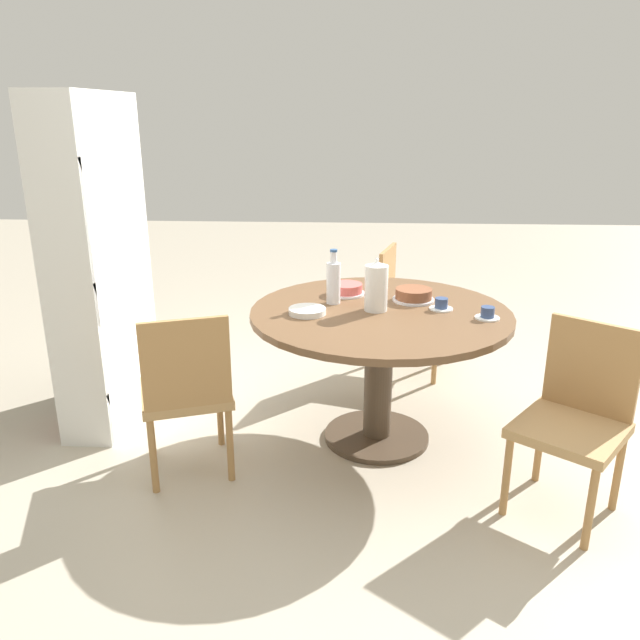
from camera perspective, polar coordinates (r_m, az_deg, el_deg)
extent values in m
plane|color=#B2A893|center=(3.52, 5.17, -10.70)|extent=(14.00, 14.00, 0.00)
cylinder|color=#473828|center=(3.52, 5.18, -10.48)|extent=(0.57, 0.57, 0.03)
cylinder|color=#473828|center=(3.36, 5.35, -5.20)|extent=(0.15, 0.15, 0.68)
cylinder|color=brown|center=(3.23, 5.54, 0.59)|extent=(1.35, 1.35, 0.04)
cylinder|color=#A87A47|center=(4.15, 10.46, -3.30)|extent=(0.03, 0.03, 0.39)
cylinder|color=#A87A47|center=(4.49, 11.18, -1.67)|extent=(0.03, 0.03, 0.39)
cylinder|color=#A87A47|center=(4.21, 5.62, -2.74)|extent=(0.03, 0.03, 0.39)
cylinder|color=#A87A47|center=(4.54, 6.69, -1.17)|extent=(0.03, 0.03, 0.39)
cube|color=tan|center=(4.27, 8.62, 0.51)|extent=(0.52, 0.52, 0.04)
cube|color=#A87A47|center=(4.24, 6.16, 3.77)|extent=(0.39, 0.13, 0.42)
cylinder|color=#A87A47|center=(3.41, -9.14, -8.28)|extent=(0.03, 0.03, 0.39)
cylinder|color=#A87A47|center=(3.39, -15.25, -8.88)|extent=(0.03, 0.03, 0.39)
cylinder|color=#A87A47|center=(3.09, -8.23, -11.21)|extent=(0.03, 0.03, 0.39)
cylinder|color=#A87A47|center=(3.07, -15.02, -11.90)|extent=(0.03, 0.03, 0.39)
cube|color=tan|center=(3.14, -12.17, -6.55)|extent=(0.54, 0.54, 0.04)
cube|color=#A87A47|center=(2.86, -12.15, -3.95)|extent=(0.16, 0.38, 0.42)
cylinder|color=#A87A47|center=(2.94, 16.68, -13.51)|extent=(0.03, 0.03, 0.39)
cylinder|color=#A87A47|center=(2.85, 23.47, -15.54)|extent=(0.03, 0.03, 0.39)
cylinder|color=#A87A47|center=(3.24, 19.42, -10.70)|extent=(0.03, 0.03, 0.39)
cylinder|color=#A87A47|center=(3.15, 25.59, -12.40)|extent=(0.03, 0.03, 0.39)
cube|color=tan|center=(2.94, 21.79, -9.37)|extent=(0.59, 0.59, 0.04)
cube|color=#A87A47|center=(3.02, 23.60, -3.99)|extent=(0.27, 0.33, 0.42)
cube|color=silver|center=(4.10, -17.29, 6.36)|extent=(0.04, 0.28, 1.82)
cube|color=silver|center=(3.34, -22.17, 3.15)|extent=(0.04, 0.28, 1.82)
cube|color=silver|center=(3.67, -17.59, 4.96)|extent=(0.89, 0.02, 1.82)
cube|color=silver|center=(4.00, -18.12, -7.54)|extent=(0.82, 0.27, 0.04)
cube|color=silver|center=(3.87, -18.62, -2.93)|extent=(0.82, 0.27, 0.04)
cube|color=silver|center=(3.76, -19.19, 2.24)|extent=(0.82, 0.27, 0.04)
cube|color=silver|center=(3.68, -19.79, 7.68)|extent=(0.82, 0.27, 0.04)
cube|color=silver|center=(3.64, -20.42, 13.30)|extent=(0.82, 0.27, 0.04)
cube|color=silver|center=(3.63, -21.07, 18.72)|extent=(0.82, 0.27, 0.04)
cube|color=black|center=(4.15, -16.97, -4.36)|extent=(0.33, 0.21, 0.25)
cube|color=#B72D28|center=(3.73, -19.44, -7.02)|extent=(0.33, 0.21, 0.27)
cube|color=teal|center=(4.05, -17.35, 0.38)|extent=(0.29, 0.21, 0.26)
cube|color=orange|center=(3.59, -20.13, -2.21)|extent=(0.29, 0.21, 0.27)
cube|color=gold|center=(3.93, -17.98, 5.54)|extent=(0.34, 0.21, 0.29)
cube|color=#28703D|center=(3.51, -20.63, 3.33)|extent=(0.34, 0.21, 0.24)
cube|color=black|center=(3.88, -18.49, 10.77)|extent=(0.32, 0.21, 0.29)
cube|color=orange|center=(3.43, -21.38, 9.28)|extent=(0.32, 0.21, 0.26)
cube|color=gold|center=(3.86, -18.98, 15.85)|extent=(0.31, 0.21, 0.25)
cube|color=#B72D28|center=(3.39, -22.23, 15.67)|extent=(0.31, 0.21, 0.30)
cylinder|color=white|center=(3.20, 5.16, 2.95)|extent=(0.12, 0.12, 0.24)
cone|color=white|center=(3.16, 5.23, 5.18)|extent=(0.11, 0.11, 0.02)
sphere|color=white|center=(3.16, 5.24, 5.52)|extent=(0.02, 0.02, 0.02)
cylinder|color=silver|center=(3.30, 1.24, 3.37)|extent=(0.08, 0.08, 0.22)
cylinder|color=silver|center=(3.27, 1.26, 5.74)|extent=(0.03, 0.03, 0.06)
cylinder|color=#2D5184|center=(3.26, 1.26, 6.37)|extent=(0.04, 0.04, 0.01)
cylinder|color=silver|center=(3.41, 8.53, 1.86)|extent=(0.23, 0.23, 0.01)
cylinder|color=brown|center=(3.40, 8.56, 2.40)|extent=(0.20, 0.20, 0.06)
cylinder|color=silver|center=(3.50, 2.39, 2.46)|extent=(0.21, 0.21, 0.01)
cylinder|color=#C65651|center=(3.49, 2.40, 2.94)|extent=(0.18, 0.18, 0.05)
cylinder|color=white|center=(3.28, 11.01, 1.02)|extent=(0.12, 0.12, 0.01)
cylinder|color=#334775|center=(3.27, 11.04, 1.53)|extent=(0.07, 0.07, 0.05)
cylinder|color=white|center=(3.19, 15.03, 0.20)|extent=(0.12, 0.12, 0.01)
cylinder|color=#334775|center=(3.18, 15.08, 0.72)|extent=(0.07, 0.07, 0.05)
cylinder|color=white|center=(3.15, -1.17, 0.65)|extent=(0.19, 0.19, 0.01)
cylinder|color=white|center=(3.15, -1.17, 0.83)|extent=(0.19, 0.19, 0.01)
cylinder|color=white|center=(3.15, -1.17, 1.00)|extent=(0.19, 0.19, 0.01)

